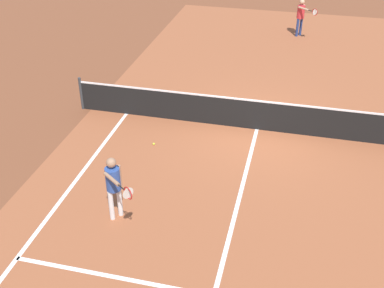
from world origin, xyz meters
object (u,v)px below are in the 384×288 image
Objects in this scene: player_far at (301,14)px; tennis_ball_near_net at (154,144)px; player_near at (114,182)px; net at (258,115)px.

player_far reaches higher than tennis_ball_near_net.
player_near is at bearing -87.50° from tennis_ball_near_net.
tennis_ball_near_net is (-2.72, -1.56, -0.46)m from net.
net is 8.71m from player_far.
tennis_ball_near_net is (-3.47, -10.23, -0.96)m from player_far.
tennis_ball_near_net is (-0.14, 3.16, -0.95)m from player_near.
player_near reaches higher than net.
tennis_ball_near_net is at bearing 92.50° from player_near.
player_far is 24.29× the size of tennis_ball_near_net.
player_near is 13.79m from player_far.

